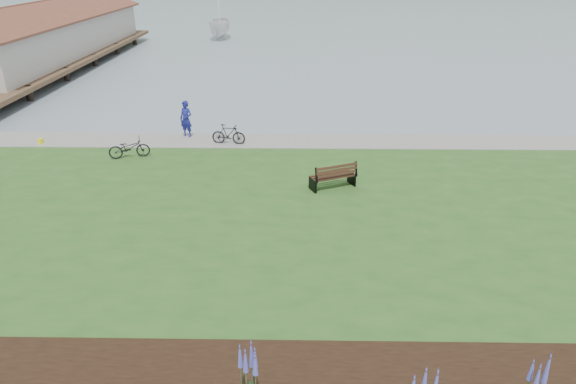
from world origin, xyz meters
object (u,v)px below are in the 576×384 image
object	(u,v)px
person	(186,116)
bicycle_a	(129,148)
sailboat	(221,39)
park_bench	(334,176)

from	to	relation	value
person	bicycle_a	world-z (taller)	person
person	sailboat	bearing A→B (deg)	119.18
park_bench	sailboat	world-z (taller)	sailboat
person	bicycle_a	xyz separation A→B (m)	(-2.02, -2.99, -0.61)
sailboat	person	bearing A→B (deg)	-85.45
park_bench	bicycle_a	distance (m)	9.57
person	sailboat	world-z (taller)	sailboat
bicycle_a	park_bench	bearing A→B (deg)	-126.31
park_bench	sailboat	size ratio (longest dim) A/B	0.07
park_bench	bicycle_a	xyz separation A→B (m)	(-9.01, 3.25, -0.07)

